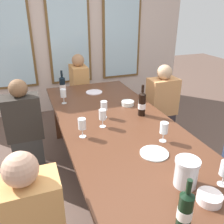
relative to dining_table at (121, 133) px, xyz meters
The scene contains 19 objects.
ground_plane 0.68m from the dining_table, ahead, with size 12.00×12.00×0.00m, color brown.
back_wall_with_windows 2.50m from the dining_table, 90.00° to the left, with size 4.27×0.10×2.90m.
dining_table is the anchor object (origin of this frame).
white_plate_0 0.50m from the dining_table, 81.43° to the right, with size 0.22×0.22×0.01m, color white.
white_plate_1 1.03m from the dining_table, 88.22° to the left, with size 0.21×0.21×0.01m, color white.
metal_pitcher 0.88m from the dining_table, 84.48° to the right, with size 0.16×0.16×0.19m.
wine_bottle_0 1.14m from the dining_table, 95.95° to the right, with size 0.08×0.08×0.30m.
wine_bottle_1 1.20m from the dining_table, 107.30° to the left, with size 0.08×0.08×0.30m.
wine_bottle_2 0.40m from the dining_table, 31.62° to the left, with size 0.08×0.08×0.33m.
tasting_bowl_0 0.55m from the dining_table, 60.36° to the left, with size 0.14×0.14×0.05m, color white.
tasting_bowl_1 1.04m from the dining_table, 82.81° to the right, with size 0.15×0.15×0.05m, color white.
wine_glass_0 0.25m from the dining_table, 154.61° to the left, with size 0.07×0.07×0.17m.
wine_glass_1 0.90m from the dining_table, 117.06° to the left, with size 0.07×0.07×0.17m.
wine_glass_2 0.42m from the dining_table, behind, with size 0.07×0.07×0.17m.
wine_glass_3 0.46m from the dining_table, 55.94° to the right, with size 0.07×0.07×0.17m.
wine_glass_4 0.33m from the dining_table, 107.04° to the left, with size 0.07×0.07×0.17m.
seated_person_2 1.10m from the dining_table, 142.57° to the left, with size 0.38×0.24×1.11m.
seated_person_3 1.12m from the dining_table, 38.90° to the left, with size 0.38×0.24×1.11m.
seated_person_4 1.76m from the dining_table, 90.00° to the left, with size 0.24×0.38×1.11m.
Camera 1 is at (-0.77, -1.83, 1.80)m, focal length 38.39 mm.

